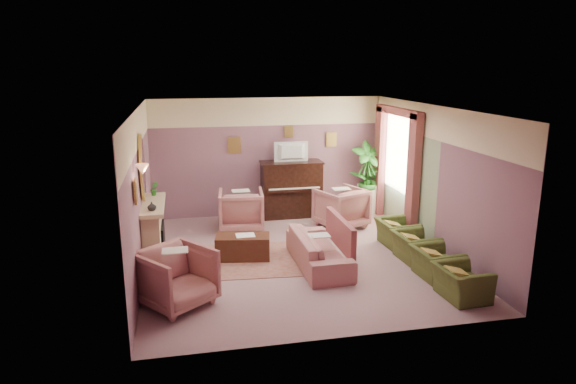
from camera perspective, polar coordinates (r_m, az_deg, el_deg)
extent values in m
cube|color=gray|center=(9.80, 0.82, -7.25)|extent=(5.50, 6.00, 0.01)
cube|color=white|center=(9.16, 0.88, 9.29)|extent=(5.50, 6.00, 0.01)
cube|color=#70536B|center=(12.27, -2.23, 3.91)|extent=(5.50, 0.02, 2.80)
cube|color=#70536B|center=(6.60, 6.58, -5.15)|extent=(5.50, 0.02, 2.80)
cube|color=#70536B|center=(9.20, -16.12, -0.09)|extent=(0.02, 6.00, 2.80)
cube|color=#70536B|center=(10.33, 15.91, 1.44)|extent=(0.02, 6.00, 2.80)
cube|color=beige|center=(12.11, -2.27, 8.91)|extent=(5.50, 0.01, 0.65)
cube|color=#99B287|center=(11.53, 12.78, 1.25)|extent=(0.01, 3.00, 2.15)
cube|color=#C6B186|center=(9.61, -14.74, -4.68)|extent=(0.30, 1.40, 1.10)
cube|color=black|center=(9.65, -14.09, -5.50)|extent=(0.18, 0.72, 0.68)
cube|color=orange|center=(9.71, -13.79, -6.49)|extent=(0.06, 0.54, 0.10)
cube|color=#C6B186|center=(9.45, -14.77, -1.39)|extent=(0.40, 1.55, 0.07)
cube|color=#C6B186|center=(9.78, -13.37, -7.61)|extent=(0.55, 1.50, 0.02)
ellipsoid|color=#BA9A46|center=(9.30, -15.89, 2.61)|extent=(0.04, 0.72, 1.20)
ellipsoid|color=white|center=(9.30, -15.74, 2.61)|extent=(0.01, 0.60, 1.06)
cone|color=#FF9F6B|center=(8.23, -15.88, 2.45)|extent=(0.20, 0.20, 0.16)
cube|color=black|center=(12.21, 0.37, 0.27)|extent=(1.40, 0.60, 1.30)
cube|color=black|center=(11.86, 0.73, 0.20)|extent=(1.30, 0.12, 0.06)
cube|color=silver|center=(11.85, 0.73, 0.39)|extent=(1.20, 0.08, 0.02)
cube|color=black|center=(12.07, 0.38, 3.31)|extent=(1.45, 0.65, 0.04)
imported|color=black|center=(11.97, 0.43, 4.63)|extent=(0.80, 0.12, 0.48)
cube|color=#BA9A46|center=(12.07, -5.97, 5.21)|extent=(0.30, 0.03, 0.38)
cube|color=#BA9A46|center=(12.52, 4.83, 5.83)|extent=(0.26, 0.03, 0.34)
cube|color=#BA9A46|center=(12.23, 0.10, 6.73)|extent=(0.22, 0.03, 0.26)
cube|color=#BA9A46|center=(7.96, -16.56, 0.08)|extent=(0.03, 0.28, 0.36)
cube|color=beige|center=(11.62, 12.28, 4.52)|extent=(0.03, 1.40, 1.80)
cube|color=#8F4545|center=(10.84, 13.74, 1.61)|extent=(0.16, 0.34, 2.60)
cube|color=#8F4545|center=(12.49, 10.15, 3.41)|extent=(0.16, 0.34, 2.60)
cube|color=#8F4545|center=(11.48, 12.14, 8.75)|extent=(0.16, 2.20, 0.16)
imported|color=#297323|center=(9.94, -14.64, 0.38)|extent=(0.16, 0.16, 0.28)
imported|color=beige|center=(8.93, -14.89, -1.55)|extent=(0.16, 0.16, 0.16)
cube|color=#9A6052|center=(9.69, -4.44, -7.50)|extent=(2.63, 1.99, 0.01)
cube|color=#402113|center=(9.70, -5.03, -6.11)|extent=(1.07, 0.66, 0.45)
cube|color=white|center=(9.63, -4.77, -4.81)|extent=(0.35, 0.28, 0.01)
imported|color=#B2736B|center=(9.30, 3.44, -5.80)|extent=(0.67, 2.00, 0.81)
cube|color=#8F4545|center=(9.35, 5.83, -4.48)|extent=(0.10, 1.51, 0.55)
imported|color=#B2736B|center=(11.29, -5.24, -1.76)|extent=(0.95, 0.95, 0.99)
imported|color=#B2736B|center=(11.48, 5.91, -1.51)|extent=(0.95, 0.95, 0.99)
imported|color=#B2736B|center=(7.95, -12.30, -8.96)|extent=(0.95, 0.95, 0.99)
imported|color=#465221|center=(8.50, 18.73, -8.96)|extent=(0.57, 0.80, 0.70)
imported|color=#465221|center=(9.15, 16.15, -7.08)|extent=(0.57, 0.80, 0.70)
imported|color=#465221|center=(9.84, 13.94, -5.44)|extent=(0.57, 0.80, 0.70)
imported|color=#465221|center=(10.54, 12.03, -4.01)|extent=(0.57, 0.80, 0.70)
cylinder|color=silver|center=(12.72, 8.80, -0.72)|extent=(0.52, 0.52, 0.70)
imported|color=#297323|center=(12.60, 8.89, 1.56)|extent=(0.30, 0.30, 0.34)
imported|color=#297323|center=(12.56, 9.56, 1.35)|extent=(0.16, 0.16, 0.28)
cylinder|color=#A13D2B|center=(12.67, 8.62, -1.62)|extent=(0.34, 0.34, 0.34)
imported|color=#297323|center=(12.46, 8.77, 2.32)|extent=(0.76, 0.76, 1.44)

